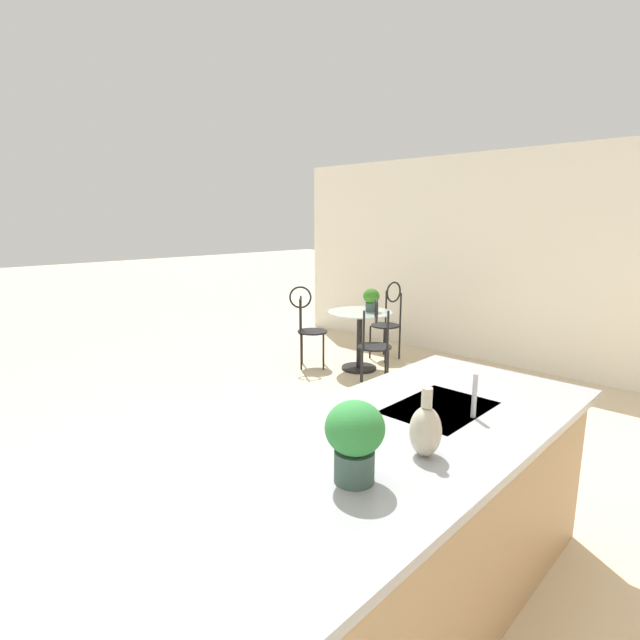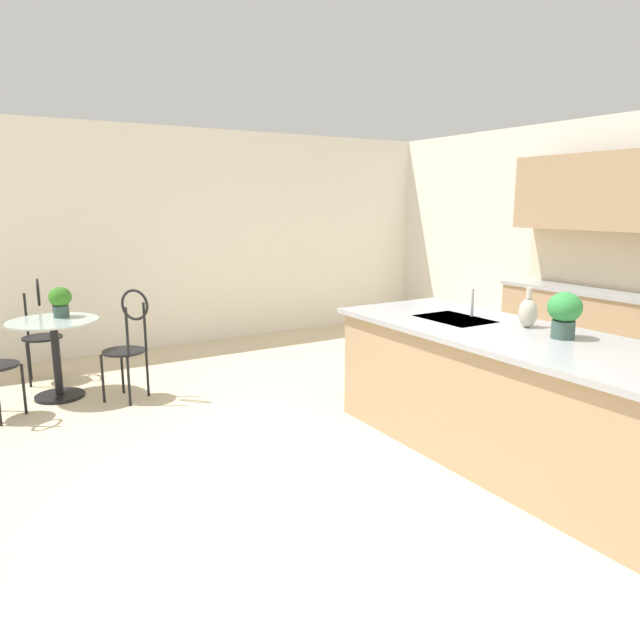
# 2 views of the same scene
# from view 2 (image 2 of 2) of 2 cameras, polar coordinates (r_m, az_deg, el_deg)

# --- Properties ---
(ground_plane) EXTENTS (40.00, 40.00, 0.00)m
(ground_plane) POSITION_cam_2_polar(r_m,az_deg,el_deg) (4.15, 6.24, -14.26)
(ground_plane) COLOR beige
(wall_left_window) EXTENTS (0.12, 7.80, 2.70)m
(wall_left_window) POSITION_cam_2_polar(r_m,az_deg,el_deg) (7.58, -13.58, 7.80)
(wall_left_window) COLOR silver
(wall_left_window) RESTS_ON ground
(kitchen_island) EXTENTS (2.80, 1.06, 0.92)m
(kitchen_island) POSITION_cam_2_polar(r_m,az_deg,el_deg) (4.32, 17.91, -7.04)
(kitchen_island) COLOR tan
(kitchen_island) RESTS_ON ground
(back_counter_run) EXTENTS (2.44, 0.64, 1.52)m
(back_counter_run) POSITION_cam_2_polar(r_m,az_deg,el_deg) (6.57, 26.95, -1.22)
(back_counter_run) COLOR tan
(back_counter_run) RESTS_ON ground
(upper_cabinet_run) EXTENTS (2.40, 0.36, 0.76)m
(upper_cabinet_run) POSITION_cam_2_polar(r_m,az_deg,el_deg) (6.42, 27.97, 11.11)
(upper_cabinet_run) COLOR tan
(upper_cabinet_run) RESTS_ON back_counter_run
(bistro_table) EXTENTS (0.80, 0.80, 0.74)m
(bistro_table) POSITION_cam_2_polar(r_m,az_deg,el_deg) (5.89, -24.53, -2.81)
(bistro_table) COLOR black
(bistro_table) RESTS_ON ground
(chair_by_island) EXTENTS (0.50, 0.42, 1.04)m
(chair_by_island) POSITION_cam_2_polar(r_m,az_deg,el_deg) (6.51, -25.71, -0.50)
(chair_by_island) COLOR black
(chair_by_island) RESTS_ON ground
(chair_toward_desk) EXTENTS (0.54, 0.54, 1.04)m
(chair_toward_desk) POSITION_cam_2_polar(r_m,az_deg,el_deg) (5.54, -18.32, -1.86)
(chair_toward_desk) COLOR black
(chair_toward_desk) RESTS_ON ground
(sink_faucet) EXTENTS (0.02, 0.02, 0.22)m
(sink_faucet) POSITION_cam_2_polar(r_m,az_deg,el_deg) (4.68, 14.75, 1.68)
(sink_faucet) COLOR #B2B5BA
(sink_faucet) RESTS_ON kitchen_island
(potted_plant_on_table) EXTENTS (0.20, 0.20, 0.29)m
(potted_plant_on_table) POSITION_cam_2_polar(r_m,az_deg,el_deg) (5.92, -24.16, 1.80)
(potted_plant_on_table) COLOR #385147
(potted_plant_on_table) RESTS_ON bistro_table
(potted_plant_counter_near) EXTENTS (0.22, 0.22, 0.31)m
(potted_plant_counter_near) POSITION_cam_2_polar(r_m,az_deg,el_deg) (4.10, 22.89, 0.72)
(potted_plant_counter_near) COLOR #385147
(potted_plant_counter_near) RESTS_ON kitchen_island
(vase_on_counter) EXTENTS (0.13, 0.13, 0.29)m
(vase_on_counter) POSITION_cam_2_polar(r_m,az_deg,el_deg) (4.38, 19.77, 0.73)
(vase_on_counter) COLOR #BCB29E
(vase_on_counter) RESTS_ON kitchen_island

